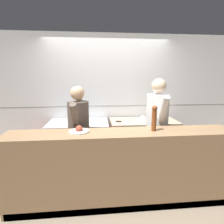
% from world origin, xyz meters
% --- Properties ---
extents(ground_plane, '(14.00, 14.00, 0.00)m').
position_xyz_m(ground_plane, '(0.00, 0.00, 0.00)').
color(ground_plane, '#7F705B').
extents(wall_back_tiled, '(8.00, 0.06, 2.60)m').
position_xyz_m(wall_back_tiled, '(0.00, 1.29, 1.30)').
color(wall_back_tiled, white).
rests_on(wall_back_tiled, ground_plane).
extents(oven_range, '(1.13, 0.71, 0.90)m').
position_xyz_m(oven_range, '(-0.59, 0.88, 0.45)').
color(oven_range, maroon).
rests_on(oven_range, ground_plane).
extents(prep_counter, '(1.30, 0.65, 0.91)m').
position_xyz_m(prep_counter, '(0.68, 0.88, 0.45)').
color(prep_counter, gray).
rests_on(prep_counter, ground_plane).
extents(pass_counter, '(3.07, 0.45, 1.04)m').
position_xyz_m(pass_counter, '(0.10, -0.20, 0.52)').
color(pass_counter, '#93704C').
rests_on(pass_counter, ground_plane).
extents(stock_pot, '(0.24, 0.24, 0.24)m').
position_xyz_m(stock_pot, '(-0.65, 0.86, 1.03)').
color(stock_pot, '#2D2D33').
rests_on(stock_pot, oven_range).
extents(mixing_bowl_steel, '(0.29, 0.29, 0.09)m').
position_xyz_m(mixing_bowl_steel, '(0.68, 0.96, 0.95)').
color(mixing_bowl_steel, '#B7BABF').
rests_on(mixing_bowl_steel, prep_counter).
extents(chefs_knife, '(0.39, 0.15, 0.02)m').
position_xyz_m(chefs_knife, '(0.28, 0.78, 0.91)').
color(chefs_knife, '#B7BABF').
rests_on(chefs_knife, prep_counter).
extents(plated_dish_main, '(0.27, 0.27, 0.09)m').
position_xyz_m(plated_dish_main, '(-0.47, -0.14, 1.06)').
color(plated_dish_main, white).
rests_on(plated_dish_main, pass_counter).
extents(pepper_mill, '(0.07, 0.07, 0.34)m').
position_xyz_m(pepper_mill, '(0.52, -0.18, 1.22)').
color(pepper_mill, brown).
rests_on(pepper_mill, pass_counter).
extents(chef_head_cook, '(0.37, 0.71, 1.62)m').
position_xyz_m(chef_head_cook, '(-0.52, 0.30, 0.90)').
color(chef_head_cook, black).
rests_on(chef_head_cook, ground_plane).
extents(chef_sous, '(0.35, 0.75, 1.73)m').
position_xyz_m(chef_sous, '(0.74, 0.31, 0.96)').
color(chef_sous, black).
rests_on(chef_sous, ground_plane).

